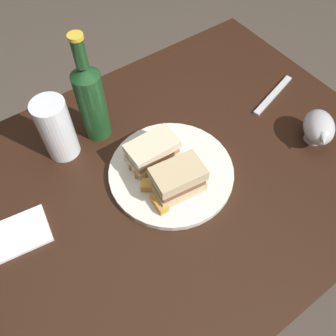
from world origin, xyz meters
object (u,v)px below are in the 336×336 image
(sandwich_half_right, at_px, (177,181))
(fork, at_px, (273,95))
(napkin, at_px, (21,233))
(gravy_boat, at_px, (319,128))
(plate, at_px, (171,172))
(cider_bottle, at_px, (91,100))
(sandwich_half_left, at_px, (151,152))
(pint_glass, at_px, (57,132))

(sandwich_half_right, distance_m, fork, 0.41)
(napkin, bearing_deg, fork, 179.15)
(gravy_boat, relative_size, napkin, 1.12)
(plate, relative_size, fork, 1.58)
(fork, bearing_deg, cider_bottle, -35.67)
(sandwich_half_right, xyz_separation_m, fork, (-0.39, -0.09, -0.05))
(sandwich_half_left, xyz_separation_m, cider_bottle, (0.05, -0.16, 0.07))
(cider_bottle, bearing_deg, sandwich_half_left, 108.94)
(cider_bottle, distance_m, fork, 0.49)
(gravy_boat, relative_size, cider_bottle, 0.45)
(plate, bearing_deg, fork, -173.01)
(sandwich_half_right, bearing_deg, gravy_boat, 168.92)
(pint_glass, xyz_separation_m, gravy_boat, (-0.51, 0.32, -0.02))
(plate, xyz_separation_m, cider_bottle, (0.07, -0.21, 0.10))
(cider_bottle, relative_size, napkin, 2.51)
(plate, distance_m, gravy_boat, 0.37)
(plate, relative_size, gravy_boat, 2.31)
(gravy_boat, bearing_deg, plate, -19.20)
(sandwich_half_left, distance_m, pint_glass, 0.22)
(sandwich_half_left, distance_m, napkin, 0.32)
(sandwich_half_right, height_order, gravy_boat, sandwich_half_right)
(plate, distance_m, sandwich_half_left, 0.06)
(plate, xyz_separation_m, gravy_boat, (-0.34, 0.12, 0.04))
(pint_glass, xyz_separation_m, cider_bottle, (-0.10, -0.00, 0.04))
(plate, height_order, gravy_boat, gravy_boat)
(pint_glass, xyz_separation_m, fork, (-0.54, 0.16, -0.07))
(pint_glass, bearing_deg, plate, 129.94)
(fork, bearing_deg, sandwich_half_right, -2.31)
(sandwich_half_right, distance_m, gravy_boat, 0.37)
(cider_bottle, xyz_separation_m, fork, (-0.45, 0.16, -0.11))
(sandwich_half_right, xyz_separation_m, napkin, (0.32, -0.10, -0.05))
(napkin, height_order, fork, napkin)
(napkin, bearing_deg, plate, 170.56)
(sandwich_half_right, bearing_deg, cider_bottle, -78.11)
(sandwich_half_right, xyz_separation_m, gravy_boat, (-0.36, 0.07, -0.01))
(plate, xyz_separation_m, sandwich_half_left, (0.02, -0.05, 0.04))
(gravy_boat, xyz_separation_m, cider_bottle, (0.42, -0.33, 0.07))
(pint_glass, distance_m, cider_bottle, 0.10)
(pint_glass, relative_size, fork, 0.86)
(sandwich_half_left, xyz_separation_m, napkin, (0.32, -0.01, -0.04))
(pint_glass, height_order, fork, pint_glass)
(plate, relative_size, pint_glass, 1.84)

